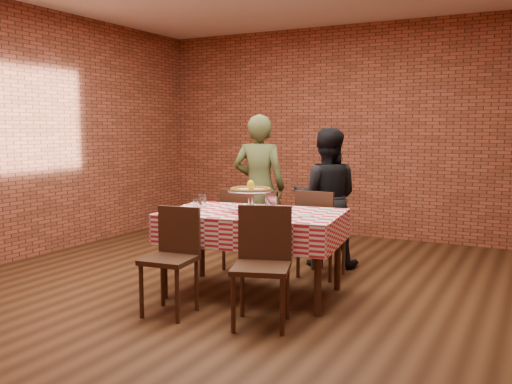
% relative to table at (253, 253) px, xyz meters
% --- Properties ---
extents(ground, '(6.00, 6.00, 0.00)m').
position_rel_table_xyz_m(ground, '(-0.22, 0.08, -0.38)').
color(ground, black).
rests_on(ground, ground).
extents(back_wall, '(5.50, 0.00, 5.50)m').
position_rel_table_xyz_m(back_wall, '(-0.22, 3.08, 1.08)').
color(back_wall, brown).
rests_on(back_wall, ground).
extents(table, '(1.66, 1.13, 0.75)m').
position_rel_table_xyz_m(table, '(0.00, 0.00, 0.00)').
color(table, '#3C2315').
rests_on(table, ground).
extents(tablecloth, '(1.70, 1.17, 0.27)m').
position_rel_table_xyz_m(tablecloth, '(-0.00, 0.00, 0.25)').
color(tablecloth, red).
rests_on(tablecloth, table).
extents(pizza_stand, '(0.54, 0.54, 0.19)m').
position_rel_table_xyz_m(pizza_stand, '(-0.01, -0.02, 0.48)').
color(pizza_stand, silver).
rests_on(pizza_stand, tablecloth).
extents(pizza, '(0.47, 0.47, 0.03)m').
position_rel_table_xyz_m(pizza, '(-0.01, -0.02, 0.58)').
color(pizza, beige).
rests_on(pizza, pizza_stand).
extents(lemon, '(0.08, 0.08, 0.09)m').
position_rel_table_xyz_m(lemon, '(-0.01, -0.02, 0.62)').
color(lemon, yellow).
rests_on(lemon, pizza).
extents(water_glass_left, '(0.09, 0.09, 0.12)m').
position_rel_table_xyz_m(water_glass_left, '(-0.45, -0.21, 0.44)').
color(water_glass_left, white).
rests_on(water_glass_left, tablecloth).
extents(water_glass_right, '(0.09, 0.09, 0.12)m').
position_rel_table_xyz_m(water_glass_right, '(-0.57, 0.04, 0.44)').
color(water_glass_right, white).
rests_on(water_glass_right, tablecloth).
extents(side_plate, '(0.16, 0.16, 0.01)m').
position_rel_table_xyz_m(side_plate, '(0.52, -0.03, 0.39)').
color(side_plate, white).
rests_on(side_plate, tablecloth).
extents(sweetener_packet_a, '(0.05, 0.04, 0.00)m').
position_rel_table_xyz_m(sweetener_packet_a, '(0.55, -0.09, 0.39)').
color(sweetener_packet_a, white).
rests_on(sweetener_packet_a, tablecloth).
extents(sweetener_packet_b, '(0.06, 0.05, 0.00)m').
position_rel_table_xyz_m(sweetener_packet_b, '(0.68, -0.06, 0.39)').
color(sweetener_packet_b, white).
rests_on(sweetener_packet_b, tablecloth).
extents(condiment_caddy, '(0.13, 0.11, 0.15)m').
position_rel_table_xyz_m(condiment_caddy, '(0.03, 0.32, 0.46)').
color(condiment_caddy, silver).
rests_on(condiment_caddy, tablecloth).
extents(chair_near_left, '(0.42, 0.42, 0.86)m').
position_rel_table_xyz_m(chair_near_left, '(-0.34, -0.80, 0.06)').
color(chair_near_left, '#3C2315').
rests_on(chair_near_left, ground).
extents(chair_near_right, '(0.53, 0.53, 0.90)m').
position_rel_table_xyz_m(chair_near_right, '(0.44, -0.69, 0.08)').
color(chair_near_right, '#3C2315').
rests_on(chair_near_right, ground).
extents(chair_far_left, '(0.44, 0.44, 0.87)m').
position_rel_table_xyz_m(chair_far_left, '(-0.48, 0.74, 0.06)').
color(chair_far_left, '#3C2315').
rests_on(chair_far_left, ground).
extents(chair_far_right, '(0.43, 0.43, 0.89)m').
position_rel_table_xyz_m(chair_far_right, '(0.33, 0.87, 0.07)').
color(chair_far_right, '#3C2315').
rests_on(chair_far_right, ground).
extents(diner_olive, '(0.68, 0.53, 1.66)m').
position_rel_table_xyz_m(diner_olive, '(-0.60, 1.28, 0.45)').
color(diner_olive, '#4B532B').
rests_on(diner_olive, ground).
extents(diner_black, '(0.87, 0.77, 1.50)m').
position_rel_table_xyz_m(diner_black, '(0.21, 1.29, 0.38)').
color(diner_black, black).
rests_on(diner_black, ground).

